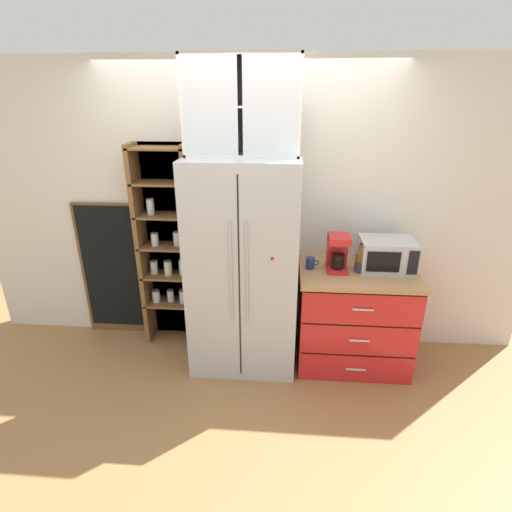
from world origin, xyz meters
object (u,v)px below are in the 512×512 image
refrigerator (244,266)px  mug_charcoal (360,267)px  mug_navy (310,263)px  microwave (387,255)px  chalkboard_menu (112,270)px  coffee_maker (338,252)px  bottle_amber (360,259)px

refrigerator → mug_charcoal: refrigerator is taller
mug_navy → microwave: bearing=3.2°
microwave → mug_navy: microwave is taller
mug_charcoal → chalkboard_menu: chalkboard_menu is taller
coffee_maker → refrigerator: bearing=-178.0°
microwave → coffee_maker: size_ratio=1.42×
bottle_amber → coffee_maker: bearing=173.8°
refrigerator → microwave: 1.19m
microwave → mug_navy: 0.63m
coffee_maker → mug_charcoal: bearing=-10.2°
refrigerator → microwave: bearing=3.4°
microwave → refrigerator: bearing=-176.6°
microwave → chalkboard_menu: size_ratio=0.33×
mug_charcoal → bottle_amber: bottle_amber is taller
refrigerator → chalkboard_menu: size_ratio=1.36×
microwave → chalkboard_menu: bearing=174.2°
coffee_maker → mug_charcoal: size_ratio=2.66×
coffee_maker → bottle_amber: size_ratio=1.26×
microwave → mug_charcoal: microwave is taller
mug_charcoal → refrigerator: bearing=179.6°
coffee_maker → mug_charcoal: 0.22m
mug_charcoal → chalkboard_menu: (-2.28, 0.33, -0.26)m
mug_navy → chalkboard_menu: (-1.88, 0.29, -0.26)m
mug_charcoal → bottle_amber: bearing=98.4°
mug_navy → mug_charcoal: bearing=-5.7°
mug_navy → chalkboard_menu: size_ratio=0.08×
coffee_maker → chalkboard_menu: chalkboard_menu is taller
mug_navy → bottle_amber: bearing=-3.8°
microwave → bottle_amber: (-0.23, -0.06, -0.02)m
refrigerator → mug_navy: (0.56, 0.03, 0.03)m
mug_charcoal → microwave: bearing=18.6°
microwave → coffee_maker: (-0.41, -0.04, 0.03)m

